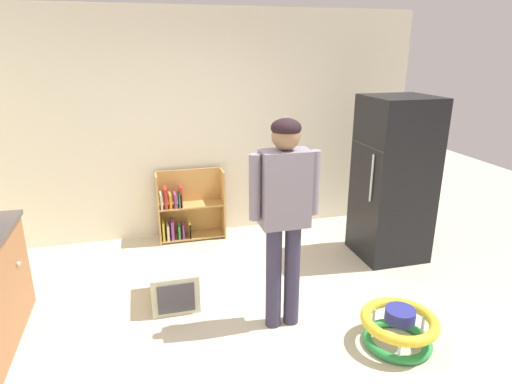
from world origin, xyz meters
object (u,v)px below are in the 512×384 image
Objects in this scene: bookshelf at (186,210)px; baby_walker at (399,327)px; pet_carrier at (174,283)px; refrigerator at (393,179)px; standing_person at (284,206)px.

baby_walker is at bearing -61.05° from bookshelf.
bookshelf reaches higher than pet_carrier.
refrigerator reaches higher than standing_person.
bookshelf reaches higher than baby_walker.
baby_walker is (0.80, -0.51, -0.91)m from standing_person.
bookshelf is 2.86m from baby_walker.
standing_person is at bearing -34.78° from pet_carrier.
standing_person reaches higher than pet_carrier.
refrigerator is at bearing -25.59° from bookshelf.
bookshelf is (-2.15, 1.03, -0.52)m from refrigerator.
baby_walker is 1.99m from pet_carrier.
refrigerator reaches higher than pet_carrier.
baby_walker is 1.09× the size of pet_carrier.
bookshelf is 1.54× the size of pet_carrier.
refrigerator is 2.56m from pet_carrier.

